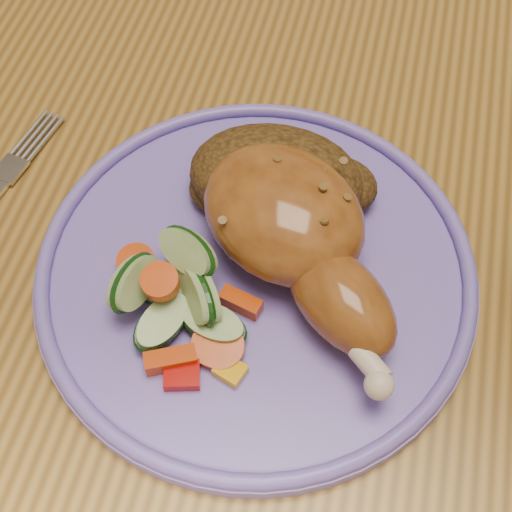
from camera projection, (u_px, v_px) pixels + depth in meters
name	position (u px, v px, depth m)	size (l,w,h in m)	color
ground	(326.00, 477.00, 1.15)	(4.00, 4.00, 0.00)	brown
dining_table	(394.00, 257.00, 0.58)	(0.90, 1.40, 0.75)	olive
plate	(256.00, 273.00, 0.47)	(0.29, 0.29, 0.01)	#6A58BA
plate_rim	(256.00, 264.00, 0.46)	(0.29, 0.29, 0.01)	#6A58BA
chicken_leg	(297.00, 233.00, 0.44)	(0.17, 0.18, 0.06)	brown
rice_pilaf	(280.00, 180.00, 0.48)	(0.13, 0.09, 0.05)	#4C3313
vegetable_pile	(178.00, 299.00, 0.44)	(0.10, 0.11, 0.05)	#A50A05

